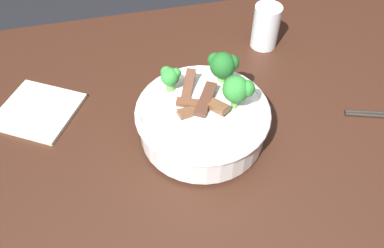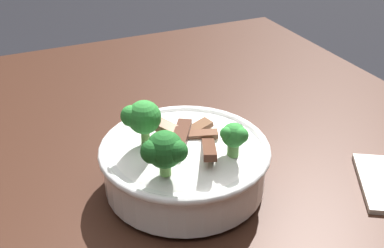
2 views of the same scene
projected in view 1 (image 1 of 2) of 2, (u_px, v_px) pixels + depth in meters
dining_table at (243, 203)px, 0.76m from camera, size 1.19×1.09×0.83m
rice_bowl at (203, 116)px, 0.69m from camera, size 0.24×0.24×0.15m
drinking_glass at (265, 29)px, 0.88m from camera, size 0.06×0.06×0.10m
folded_napkin at (38, 111)px, 0.77m from camera, size 0.20×0.19×0.01m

